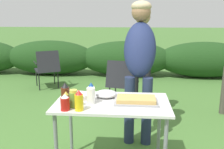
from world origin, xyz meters
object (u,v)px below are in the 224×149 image
object	(u,v)px
camp_chair_near_hedge	(122,81)
camp_chair_green_behind_table	(47,67)
mixing_bowl	(106,94)
standing_person_with_beanie	(140,55)
mayo_bottle	(91,92)
folding_table	(112,109)
standing_person_in_olive_jacket	(142,54)
plate_stack	(78,96)
food_tray	(136,100)
mustard_bottle	(79,101)
bbq_sauce_bottle	(65,94)
paper_cup_stack	(91,96)
relish_jar	(74,99)
ketchup_bottle	(65,103)
beer_bottle	(66,99)

from	to	relation	value
camp_chair_near_hedge	camp_chair_green_behind_table	bearing A→B (deg)	159.44
mixing_bowl	standing_person_with_beanie	bearing A→B (deg)	58.10
mayo_bottle	standing_person_with_beanie	world-z (taller)	standing_person_with_beanie
folding_table	standing_person_in_olive_jacket	size ratio (longest dim) A/B	0.67
camp_chair_green_behind_table	plate_stack	bearing A→B (deg)	-94.06
food_tray	mayo_bottle	xyz separation A→B (m)	(-0.44, 0.03, 0.06)
mustard_bottle	camp_chair_green_behind_table	distance (m)	3.37
plate_stack	camp_chair_near_hedge	xyz separation A→B (m)	(0.37, 1.75, -0.30)
standing_person_with_beanie	camp_chair_near_hedge	distance (m)	1.30
bbq_sauce_bottle	standing_person_with_beanie	distance (m)	1.09
standing_person_in_olive_jacket	mixing_bowl	bearing A→B (deg)	-115.90
paper_cup_stack	mayo_bottle	bearing A→B (deg)	97.52
standing_person_in_olive_jacket	relish_jar	bearing A→B (deg)	-121.09
mustard_bottle	camp_chair_near_hedge	distance (m)	2.12
folding_table	camp_chair_green_behind_table	distance (m)	3.26
food_tray	bbq_sauce_bottle	distance (m)	0.67
folding_table	ketchup_bottle	distance (m)	0.49
paper_cup_stack	relish_jar	world-z (taller)	relish_jar
bbq_sauce_bottle	camp_chair_green_behind_table	bearing A→B (deg)	112.46
camp_chair_near_hedge	beer_bottle	bearing A→B (deg)	-91.81
folding_table	relish_jar	size ratio (longest dim) A/B	6.73
camp_chair_green_behind_table	camp_chair_near_hedge	xyz separation A→B (m)	(1.65, -0.99, 0.00)
folding_table	mixing_bowl	distance (m)	0.20
standing_person_in_olive_jacket	camp_chair_near_hedge	world-z (taller)	standing_person_in_olive_jacket
bbq_sauce_bottle	camp_chair_green_behind_table	world-z (taller)	bbq_sauce_bottle
standing_person_in_olive_jacket	camp_chair_green_behind_table	world-z (taller)	standing_person_in_olive_jacket
folding_table	beer_bottle	xyz separation A→B (m)	(-0.41, -0.16, 0.14)
bbq_sauce_bottle	beer_bottle	bearing A→B (deg)	-69.06
plate_stack	camp_chair_green_behind_table	bearing A→B (deg)	115.08
mixing_bowl	standing_person_with_beanie	xyz separation A→B (m)	(0.35, 0.56, 0.31)
paper_cup_stack	camp_chair_near_hedge	world-z (taller)	paper_cup_stack
mustard_bottle	camp_chair_near_hedge	size ratio (longest dim) A/B	0.22
food_tray	camp_chair_near_hedge	xyz separation A→B (m)	(-0.21, 1.83, -0.30)
relish_jar	mustard_bottle	distance (m)	0.10
ketchup_bottle	camp_chair_green_behind_table	size ratio (longest dim) A/B	0.18
beer_bottle	standing_person_in_olive_jacket	distance (m)	1.71
paper_cup_stack	standing_person_in_olive_jacket	size ratio (longest dim) A/B	0.09
mayo_bottle	bbq_sauce_bottle	bearing A→B (deg)	-154.98
folding_table	mixing_bowl	world-z (taller)	mixing_bowl
paper_cup_stack	beer_bottle	world-z (taller)	paper_cup_stack
folding_table	mayo_bottle	size ratio (longest dim) A/B	5.93
folding_table	mustard_bottle	world-z (taller)	mustard_bottle
camp_chair_near_hedge	plate_stack	bearing A→B (deg)	-91.57
plate_stack	paper_cup_stack	distance (m)	0.22
beer_bottle	food_tray	bearing A→B (deg)	12.98
beer_bottle	folding_table	bearing A→B (deg)	21.33
mixing_bowl	paper_cup_stack	bearing A→B (deg)	-118.91
mixing_bowl	mustard_bottle	bearing A→B (deg)	-116.42
paper_cup_stack	mayo_bottle	size ratio (longest dim) A/B	0.83
mixing_bowl	relish_jar	size ratio (longest dim) A/B	1.37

